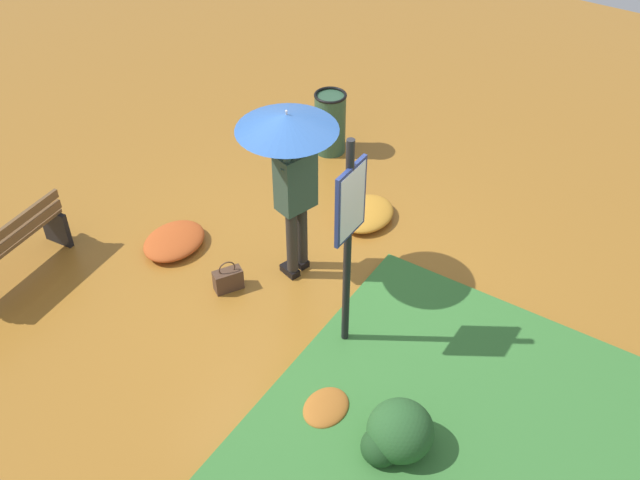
# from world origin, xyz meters

# --- Properties ---
(ground_plane) EXTENTS (18.00, 18.00, 0.00)m
(ground_plane) POSITION_xyz_m (0.00, 0.00, 0.00)
(ground_plane) COLOR #9E6623
(person_with_umbrella) EXTENTS (0.96, 0.96, 2.04)m
(person_with_umbrella) POSITION_xyz_m (-0.04, -0.16, 1.55)
(person_with_umbrella) COLOR #2D2823
(person_with_umbrella) RESTS_ON ground_plane
(info_sign_post) EXTENTS (0.44, 0.07, 2.30)m
(info_sign_post) POSITION_xyz_m (0.47, 0.80, 1.44)
(info_sign_post) COLOR black
(info_sign_post) RESTS_ON ground_plane
(handbag) EXTENTS (0.33, 0.28, 0.37)m
(handbag) POSITION_xyz_m (0.51, -0.61, 0.13)
(handbag) COLOR #4C3323
(handbag) RESTS_ON ground_plane
(park_bench) EXTENTS (1.40, 0.49, 0.75)m
(park_bench) POSITION_xyz_m (1.60, -2.63, 0.40)
(park_bench) COLOR black
(park_bench) RESTS_ON ground_plane
(trash_bin) EXTENTS (0.42, 0.42, 0.83)m
(trash_bin) POSITION_xyz_m (-2.29, -1.14, 0.42)
(trash_bin) COLOR #2D5138
(trash_bin) RESTS_ON ground_plane
(shrub_cluster) EXTENTS (0.62, 0.56, 0.51)m
(shrub_cluster) POSITION_xyz_m (1.31, 1.80, 0.24)
(shrub_cluster) COLOR #285628
(shrub_cluster) RESTS_ON ground_plane
(leaf_pile_near_person) EXTENTS (0.76, 0.60, 0.17)m
(leaf_pile_near_person) POSITION_xyz_m (-1.28, 0.00, 0.08)
(leaf_pile_near_person) COLOR #C68428
(leaf_pile_near_person) RESTS_ON ground_plane
(leaf_pile_by_bench) EXTENTS (0.76, 0.60, 0.17)m
(leaf_pile_by_bench) POSITION_xyz_m (0.31, -1.54, 0.08)
(leaf_pile_by_bench) COLOR #B74C1E
(leaf_pile_by_bench) RESTS_ON ground_plane
(leaf_pile_far_path) EXTENTS (0.47, 0.38, 0.10)m
(leaf_pile_far_path) POSITION_xyz_m (1.28, 1.10, 0.05)
(leaf_pile_far_path) COLOR #A86023
(leaf_pile_far_path) RESTS_ON ground_plane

